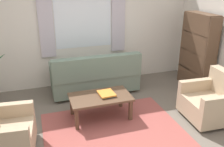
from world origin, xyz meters
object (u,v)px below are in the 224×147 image
(couch, at_px, (95,77))
(coffee_table, at_px, (100,99))
(book_stack_on_table, at_px, (106,94))
(armchair_right, at_px, (212,101))
(bookshelf, at_px, (197,55))

(couch, bearing_deg, coffee_table, 80.59)
(coffee_table, bearing_deg, book_stack_on_table, 4.32)
(armchair_right, distance_m, book_stack_on_table, 1.91)
(couch, xyz_separation_m, bookshelf, (2.26, -0.45, 0.42))
(armchair_right, relative_size, book_stack_on_table, 2.64)
(couch, distance_m, armchair_right, 2.45)
(couch, relative_size, coffee_table, 1.73)
(book_stack_on_table, bearing_deg, coffee_table, -175.68)
(couch, xyz_separation_m, book_stack_on_table, (-0.06, -1.06, 0.10))
(coffee_table, bearing_deg, couch, 80.59)
(couch, height_order, bookshelf, bookshelf)
(couch, height_order, coffee_table, couch)
(coffee_table, xyz_separation_m, book_stack_on_table, (0.12, 0.01, 0.08))
(couch, height_order, book_stack_on_table, couch)
(armchair_right, xyz_separation_m, bookshelf, (0.53, 1.28, 0.44))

